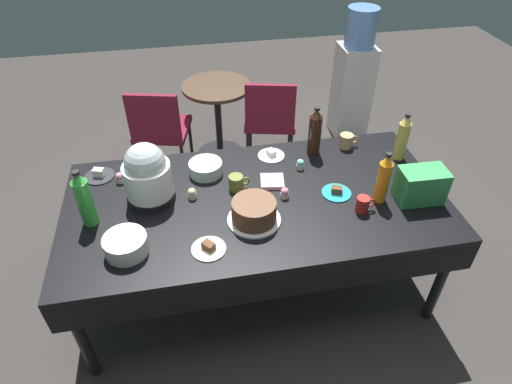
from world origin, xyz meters
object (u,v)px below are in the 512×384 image
coffee_mug_olive (237,183)px  water_cooler (354,78)px  maroon_chair_left (160,127)px  maroon_chair_right (270,117)px  dessert_plate_white (271,155)px  cupcake_cocoa (120,178)px  soda_bottle_ginger_ale (402,138)px  coffee_mug_tan (347,141)px  dessert_plate_charcoal (99,175)px  glass_salad_bowl (206,168)px  cupcake_berry (192,194)px  coffee_mug_red (363,204)px  soda_bottle_orange_juice (383,179)px  soda_bottle_cola (315,132)px  dessert_plate_cream (209,248)px  frosted_layer_cake (254,212)px  soda_bottle_lime_soda (84,199)px  cupcake_lemon (300,164)px  ceramic_snack_bowl (126,245)px  round_cafe_table (218,108)px  dessert_plate_teal (337,192)px  slow_cooker (147,175)px  soda_carton (421,185)px  cupcake_vanilla (285,193)px  potluck_table (256,207)px

coffee_mug_olive → water_cooler: 2.17m
maroon_chair_left → maroon_chair_right: same height
dessert_plate_white → cupcake_cocoa: cupcake_cocoa is taller
soda_bottle_ginger_ale → coffee_mug_tan: (-0.29, 0.18, -0.10)m
dessert_plate_charcoal → soda_bottle_ginger_ale: soda_bottle_ginger_ale is taller
glass_salad_bowl → cupcake_cocoa: 0.52m
cupcake_berry → coffee_mug_red: (0.93, -0.29, 0.02)m
soda_bottle_orange_juice → water_cooler: (0.59, 1.92, -0.31)m
dessert_plate_charcoal → coffee_mug_tan: size_ratio=1.40×
dessert_plate_charcoal → water_cooler: bearing=32.3°
soda_bottle_orange_juice → water_cooler: water_cooler is taller
cupcake_berry → cupcake_cocoa: 0.48m
coffee_mug_olive → soda_bottle_cola: bearing=27.4°
dessert_plate_cream → soda_bottle_ginger_ale: 1.44m
dessert_plate_cream → soda_bottle_cola: bearing=44.2°
frosted_layer_cake → soda_bottle_lime_soda: 0.89m
cupcake_lemon → soda_bottle_lime_soda: bearing=-167.9°
dessert_plate_charcoal → dessert_plate_cream: bearing=-50.8°
coffee_mug_red → soda_bottle_orange_juice: bearing=29.4°
maroon_chair_left → ceramic_snack_bowl: bearing=-95.1°
dessert_plate_cream → maroon_chair_left: maroon_chair_left is taller
ceramic_snack_bowl → dessert_plate_cream: 0.41m
cupcake_berry → round_cafe_table: cupcake_berry is taller
ceramic_snack_bowl → soda_bottle_orange_juice: (1.41, 0.15, 0.10)m
cupcake_lemon → soda_bottle_cola: size_ratio=0.20×
dessert_plate_teal → coffee_mug_red: coffee_mug_red is taller
coffee_mug_olive → slow_cooker: bearing=179.3°
coffee_mug_tan → soda_carton: (0.22, -0.60, 0.05)m
cupcake_vanilla → cupcake_cocoa: bearing=161.0°
glass_salad_bowl → dessert_plate_white: size_ratio=1.19×
soda_bottle_orange_juice → maroon_chair_right: bearing=101.8°
frosted_layer_cake → cupcake_cocoa: (-0.74, 0.49, -0.03)m
dessert_plate_cream → maroon_chair_right: maroon_chair_right is taller
glass_salad_bowl → dessert_plate_cream: (-0.05, -0.65, -0.03)m
dessert_plate_white → round_cafe_table: dessert_plate_white is taller
slow_cooker → cupcake_vanilla: size_ratio=5.39×
frosted_layer_cake → soda_bottle_orange_juice: size_ratio=0.91×
potluck_table → dessert_plate_teal: dessert_plate_teal is taller
soda_bottle_orange_juice → coffee_mug_olive: soda_bottle_orange_juice is taller
soda_bottle_orange_juice → maroon_chair_right: (-0.31, 1.51, -0.41)m
ceramic_snack_bowl → coffee_mug_olive: ceramic_snack_bowl is taller
dessert_plate_teal → soda_bottle_orange_juice: (0.22, -0.10, 0.14)m
soda_bottle_ginger_ale → soda_carton: 0.42m
cupcake_vanilla → coffee_mug_red: 0.44m
frosted_layer_cake → soda_bottle_lime_soda: size_ratio=0.86×
cupcake_vanilla → coffee_mug_olive: coffee_mug_olive is taller
dessert_plate_white → round_cafe_table: size_ratio=0.24×
cupcake_cocoa → soda_bottle_cola: (1.24, 0.09, 0.12)m
soda_carton → dessert_plate_white: bearing=143.8°
soda_bottle_ginger_ale → coffee_mug_tan: size_ratio=2.45×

